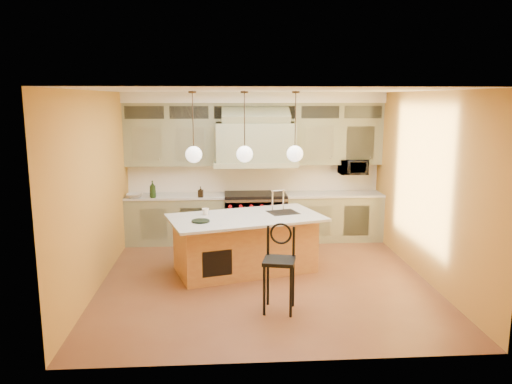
{
  "coord_description": "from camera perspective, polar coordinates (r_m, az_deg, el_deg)",
  "views": [
    {
      "loc": [
        -0.63,
        -7.4,
        2.79
      ],
      "look_at": [
        -0.08,
        0.7,
        1.26
      ],
      "focal_mm": 35.0,
      "sensor_mm": 36.0,
      "label": 1
    }
  ],
  "objects": [
    {
      "name": "fruit_bowl",
      "position": [
        9.7,
        -13.7,
        -0.4
      ],
      "size": [
        0.32,
        0.32,
        0.07
      ],
      "primitive_type": "imported",
      "rotation": [
        0.0,
        0.0,
        0.06
      ],
      "color": "beige",
      "rests_on": "back_cabinetry"
    },
    {
      "name": "oil_bottle_a",
      "position": [
        9.57,
        -11.73,
        0.3
      ],
      "size": [
        0.14,
        0.14,
        0.33
      ],
      "primitive_type": "imported",
      "rotation": [
        0.0,
        0.0,
        -0.14
      ],
      "color": "#1C3314",
      "rests_on": "back_cabinetry"
    },
    {
      "name": "cup",
      "position": [
        8.16,
        -5.79,
        -2.24
      ],
      "size": [
        0.12,
        0.12,
        0.11
      ],
      "primitive_type": "imported",
      "rotation": [
        0.0,
        0.0,
        -0.04
      ],
      "color": "white",
      "rests_on": "kitchen_island"
    },
    {
      "name": "wall_left",
      "position": [
        7.75,
        -17.76,
        0.21
      ],
      "size": [
        0.0,
        5.0,
        5.0
      ],
      "primitive_type": "plane",
      "rotation": [
        1.57,
        0.0,
        1.57
      ],
      "color": "#BE8734",
      "rests_on": "ground"
    },
    {
      "name": "wall_right",
      "position": [
        8.14,
        18.81,
        0.64
      ],
      "size": [
        0.0,
        5.0,
        5.0
      ],
      "primitive_type": "plane",
      "rotation": [
        1.57,
        0.0,
        -1.57
      ],
      "color": "#BE8734",
      "rests_on": "ground"
    },
    {
      "name": "wall_back",
      "position": [
        10.01,
        -0.21,
        2.99
      ],
      "size": [
        5.0,
        0.0,
        5.0
      ],
      "primitive_type": "plane",
      "rotation": [
        1.57,
        0.0,
        0.0
      ],
      "color": "#BE8734",
      "rests_on": "ground"
    },
    {
      "name": "pendant_center",
      "position": [
        7.89,
        -1.31,
        4.57
      ],
      "size": [
        0.26,
        0.26,
        1.11
      ],
      "color": "#2D2319",
      "rests_on": "ceiling"
    },
    {
      "name": "wall_front",
      "position": [
        5.12,
        3.37,
        -4.51
      ],
      "size": [
        5.0,
        0.0,
        5.0
      ],
      "primitive_type": "plane",
      "rotation": [
        -1.57,
        0.0,
        0.0
      ],
      "color": "#BE8734",
      "rests_on": "ground"
    },
    {
      "name": "pendant_left",
      "position": [
        7.89,
        -7.14,
        4.49
      ],
      "size": [
        0.26,
        0.26,
        1.11
      ],
      "color": "#2D2319",
      "rests_on": "ceiling"
    },
    {
      "name": "ceiling",
      "position": [
        7.43,
        1.03,
        11.53
      ],
      "size": [
        5.0,
        5.0,
        0.0
      ],
      "primitive_type": "plane",
      "rotation": [
        3.14,
        0.0,
        0.0
      ],
      "color": "white",
      "rests_on": "wall_back"
    },
    {
      "name": "counter_stool",
      "position": [
        6.64,
        2.7,
        -8.02
      ],
      "size": [
        0.49,
        0.49,
        1.16
      ],
      "rotation": [
        0.0,
        0.0,
        -0.23
      ],
      "color": "black",
      "rests_on": "floor"
    },
    {
      "name": "kitchen_island",
      "position": [
        8.18,
        -1.22,
        -5.79
      ],
      "size": [
        2.68,
        1.91,
        1.35
      ],
      "rotation": [
        0.0,
        0.0,
        0.29
      ],
      "color": "#A7653B",
      "rests_on": "floor"
    },
    {
      "name": "oil_bottle_b",
      "position": [
        9.49,
        -6.34,
        0.01
      ],
      "size": [
        0.11,
        0.11,
        0.21
      ],
      "primitive_type": "imported",
      "rotation": [
        0.0,
        0.0,
        -0.16
      ],
      "color": "black",
      "rests_on": "back_cabinetry"
    },
    {
      "name": "floor",
      "position": [
        7.93,
        0.96,
        -9.91
      ],
      "size": [
        5.0,
        5.0,
        0.0
      ],
      "primitive_type": "plane",
      "color": "brown",
      "rests_on": "ground"
    },
    {
      "name": "microwave",
      "position": [
        10.08,
        11.03,
        2.85
      ],
      "size": [
        0.54,
        0.37,
        0.3
      ],
      "primitive_type": "imported",
      "color": "black",
      "rests_on": "back_cabinetry"
    },
    {
      "name": "back_cabinetry",
      "position": [
        9.75,
        -0.11,
        2.66
      ],
      "size": [
        5.0,
        0.77,
        2.9
      ],
      "color": "#979871",
      "rests_on": "floor"
    },
    {
      "name": "range",
      "position": [
        9.84,
        -0.08,
        -2.86
      ],
      "size": [
        1.2,
        0.74,
        0.96
      ],
      "color": "silver",
      "rests_on": "floor"
    },
    {
      "name": "pendant_right",
      "position": [
        7.96,
        4.47,
        4.59
      ],
      "size": [
        0.26,
        0.26,
        1.11
      ],
      "color": "#2D2319",
      "rests_on": "ceiling"
    }
  ]
}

